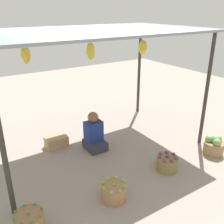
% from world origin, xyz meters
% --- Properties ---
extents(ground_plane, '(14.00, 14.00, 0.00)m').
position_xyz_m(ground_plane, '(0.00, 0.00, 0.00)').
color(ground_plane, '#A09084').
extents(market_stall_structure, '(4.07, 2.39, 2.28)m').
position_xyz_m(market_stall_structure, '(-0.00, 0.01, 2.13)').
color(market_stall_structure, '#38332D').
rests_on(market_stall_structure, ground).
extents(vendor_person, '(0.36, 0.44, 0.78)m').
position_xyz_m(vendor_person, '(-0.08, -0.06, 0.30)').
color(vendor_person, '#343244').
rests_on(vendor_person, ground).
extents(basket_green_chilies, '(0.37, 0.37, 0.32)m').
position_xyz_m(basket_green_chilies, '(-1.79, -1.44, 0.15)').
color(basket_green_chilies, '#996B4C').
rests_on(basket_green_chilies, ground).
extents(basket_limes, '(0.38, 0.38, 0.28)m').
position_xyz_m(basket_limes, '(-0.57, -1.49, 0.12)').
color(basket_limes, '#A2784F').
rests_on(basket_limes, ground).
extents(basket_purple_onions, '(0.37, 0.37, 0.30)m').
position_xyz_m(basket_purple_onions, '(0.62, -1.38, 0.13)').
color(basket_purple_onions, olive).
rests_on(basket_purple_onions, ground).
extents(basket_cabbages, '(0.38, 0.38, 0.38)m').
position_xyz_m(basket_cabbages, '(1.76, -1.48, 0.17)').
color(basket_cabbages, '#977C4B').
rests_on(basket_cabbages, ground).
extents(wooden_crate_near_vendor, '(0.43, 0.27, 0.22)m').
position_xyz_m(wooden_crate_near_vendor, '(-0.70, 0.42, 0.11)').
color(wooden_crate_near_vendor, tan).
rests_on(wooden_crate_near_vendor, ground).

